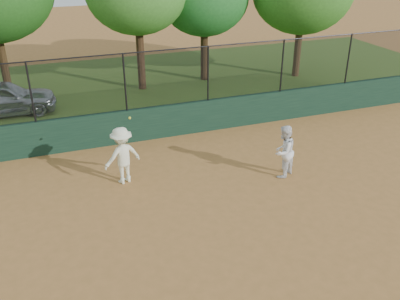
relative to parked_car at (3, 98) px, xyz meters
name	(u,v)px	position (x,y,z in m)	size (l,w,h in m)	color
ground	(200,235)	(4.72, -10.37, -0.70)	(80.00, 80.00, 0.00)	#AF7238
back_wall	(142,124)	(4.72, -4.37, -0.10)	(26.00, 0.20, 1.20)	#193826
grass_strip	(113,90)	(4.72, 1.63, -0.70)	(36.00, 12.00, 0.01)	#34541A
parked_car	(3,98)	(0.00, 0.00, 0.00)	(1.65, 4.11, 1.40)	#A3A8AD
player_second	(284,152)	(8.11, -8.41, 0.12)	(0.80, 0.62, 1.64)	white
player_main	(122,156)	(3.49, -7.12, 0.18)	(1.27, 0.95, 2.14)	white
fence_assembly	(139,80)	(4.69, -4.37, 1.53)	(26.00, 0.06, 2.00)	black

